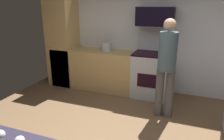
# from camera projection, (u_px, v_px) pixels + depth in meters

# --- Properties ---
(wall_back) EXTENTS (5.20, 0.12, 2.60)m
(wall_back) POSITION_uv_depth(u_px,v_px,m) (145.00, 33.00, 4.60)
(wall_back) COLOR silver
(wall_back) RESTS_ON ground
(lower_cabinet_run) EXTENTS (2.40, 0.60, 0.90)m
(lower_cabinet_run) POSITION_uv_depth(u_px,v_px,m) (102.00, 70.00, 4.84)
(lower_cabinet_run) COLOR tan
(lower_cabinet_run) RESTS_ON ground
(cabinet_column) EXTENTS (0.60, 0.60, 2.10)m
(cabinet_column) POSITION_uv_depth(u_px,v_px,m) (63.00, 42.00, 4.99)
(cabinet_column) COLOR tan
(cabinet_column) RESTS_ON ground
(oven_range) EXTENTS (0.76, 0.65, 1.49)m
(oven_range) POSITION_uv_depth(u_px,v_px,m) (151.00, 73.00, 4.43)
(oven_range) COLOR silver
(oven_range) RESTS_ON ground
(microwave) EXTENTS (0.74, 0.38, 0.37)m
(microwave) POSITION_uv_depth(u_px,v_px,m) (155.00, 16.00, 4.15)
(microwave) COLOR black
(microwave) RESTS_ON oven_range
(person_cook) EXTENTS (0.31, 0.30, 1.71)m
(person_cook) POSITION_uv_depth(u_px,v_px,m) (167.00, 64.00, 3.45)
(person_cook) COLOR #535353
(person_cook) RESTS_ON ground
(wine_glass_far) EXTENTS (0.08, 0.08, 0.17)m
(wine_glass_far) POSITION_uv_depth(u_px,v_px,m) (0.00, 136.00, 1.48)
(wine_glass_far) COLOR silver
(wine_glass_far) RESTS_ON counter_island
(stock_pot) EXTENTS (0.24, 0.24, 0.19)m
(stock_pot) POSITION_uv_depth(u_px,v_px,m) (106.00, 47.00, 4.63)
(stock_pot) COLOR #B5B4BF
(stock_pot) RESTS_ON lower_cabinet_run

